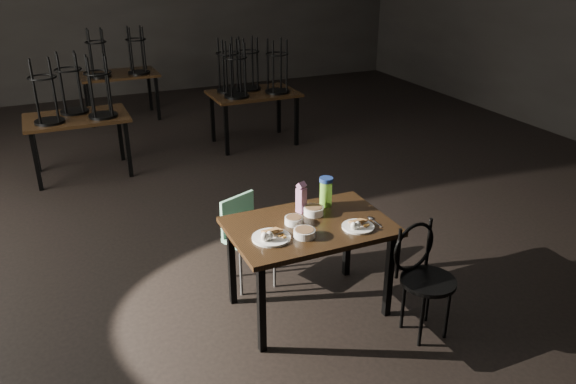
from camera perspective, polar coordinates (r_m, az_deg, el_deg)
name	(u,v)px	position (r m, az deg, el deg)	size (l,w,h in m)	color
main_table	(310,234)	(4.22, 2.21, -4.24)	(1.20, 0.80, 0.75)	black
plate_left	(271,236)	(3.97, -1.72, -4.47)	(0.28, 0.28, 0.09)	white
plate_right	(358,225)	(4.15, 7.13, -3.36)	(0.24, 0.24, 0.08)	white
bowl_near	(294,220)	(4.17, 0.60, -2.88)	(0.14, 0.14, 0.05)	white
bowl_far	(314,210)	(4.32, 2.63, -1.88)	(0.15, 0.15, 0.06)	white
bowl_big	(304,233)	(4.00, 1.68, -4.16)	(0.16, 0.16, 0.05)	white
juice_carton	(301,198)	(4.32, 1.35, -0.63)	(0.08, 0.08, 0.25)	#861861
water_bottle	(326,191)	(4.43, 3.87, 0.07)	(0.14, 0.14, 0.24)	#87E142
spoon	(371,219)	(4.29, 8.46, -2.71)	(0.04, 0.19, 0.01)	silver
bentwood_chair	(422,271)	(4.20, 13.48, -7.81)	(0.42, 0.41, 0.84)	black
school_chair	(246,232)	(4.70, -4.29, -4.10)	(0.46, 0.46, 0.76)	#71B090
bg_table_left	(76,114)	(7.26, -20.76, 7.39)	(1.20, 0.80, 1.48)	black
bg_table_right	(251,89)	(7.97, -3.76, 10.42)	(1.20, 0.80, 1.48)	black
bg_table_far	(119,74)	(9.55, -16.81, 11.45)	(1.20, 0.80, 1.48)	black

